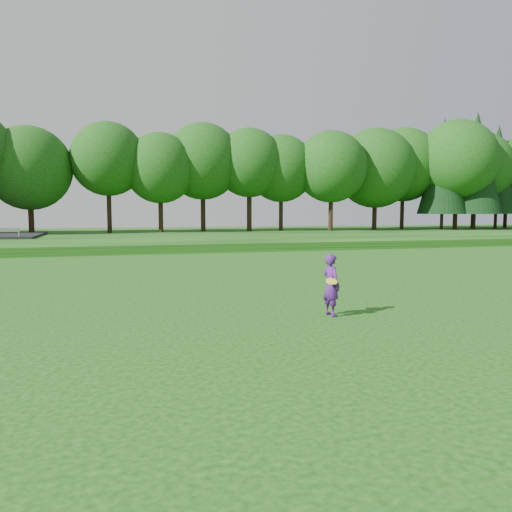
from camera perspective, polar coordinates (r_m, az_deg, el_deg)
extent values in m
plane|color=#0F3C0B|center=(14.94, 6.88, -5.82)|extent=(140.00, 140.00, 0.00)
cube|color=#0F3C0B|center=(47.94, -8.83, 2.17)|extent=(130.00, 30.00, 0.60)
cube|color=gray|center=(34.13, -6.05, 0.48)|extent=(130.00, 1.60, 0.04)
imported|color=#511B7B|center=(13.67, 8.59, -3.29)|extent=(0.53, 0.69, 1.69)
cylinder|color=#EAFF28|center=(13.35, 8.63, -2.88)|extent=(0.31, 0.30, 0.15)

